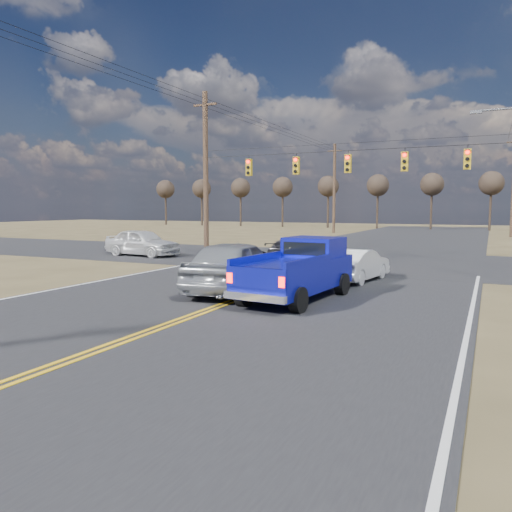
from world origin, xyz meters
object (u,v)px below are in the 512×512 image
at_px(pickup_truck, 299,270).
at_px(white_car_queue, 357,265).
at_px(dgrey_car_queue, 290,251).
at_px(black_suv, 236,258).
at_px(silver_suv, 235,266).
at_px(cross_car_west, 142,242).

height_order(pickup_truck, white_car_queue, pickup_truck).
xyz_separation_m(white_car_queue, dgrey_car_queue, (-4.82, 4.85, -0.03)).
bearing_deg(white_car_queue, pickup_truck, 89.77).
distance_m(black_suv, white_car_queue, 5.97).
height_order(silver_suv, cross_car_west, silver_suv).
distance_m(pickup_truck, dgrey_car_queue, 10.55).
relative_size(black_suv, dgrey_car_queue, 1.02).
distance_m(silver_suv, cross_car_west, 14.15).
bearing_deg(cross_car_west, black_suv, -108.23).
relative_size(silver_suv, black_suv, 1.24).
distance_m(black_suv, dgrey_car_queue, 4.16).
bearing_deg(pickup_truck, black_suv, 137.86).
xyz_separation_m(silver_suv, dgrey_car_queue, (-1.59, 9.22, -0.30)).
xyz_separation_m(pickup_truck, black_suv, (-5.21, 5.69, -0.34)).
xyz_separation_m(silver_suv, cross_car_west, (-11.01, 8.90, -0.09)).
xyz_separation_m(dgrey_car_queue, cross_car_west, (-9.41, -0.32, 0.21)).
height_order(white_car_queue, dgrey_car_queue, white_car_queue).
bearing_deg(black_suv, dgrey_car_queue, -107.28).
distance_m(silver_suv, white_car_queue, 5.44).
bearing_deg(black_suv, pickup_truck, 130.45).
xyz_separation_m(black_suv, cross_car_west, (-8.32, 3.69, 0.22)).
distance_m(silver_suv, dgrey_car_queue, 9.36).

